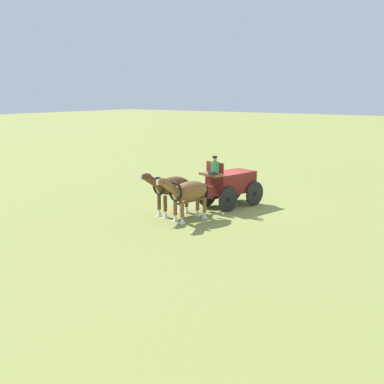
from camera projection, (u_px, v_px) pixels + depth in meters
ground_plane at (231, 206)px, 24.65m from camera, size 220.00×220.00×0.00m
show_wagon at (230, 184)px, 24.29m from camera, size 5.59×2.36×2.86m
draft_horse_near at (188, 192)px, 21.56m from camera, size 3.01×1.36×2.23m
draft_horse_off at (170, 188)px, 22.50m from camera, size 2.95×1.31×2.28m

